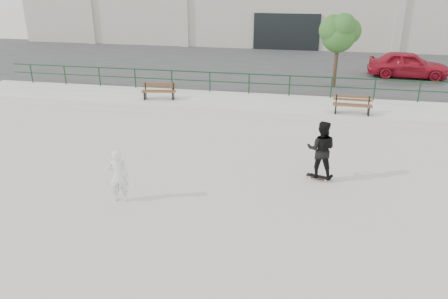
% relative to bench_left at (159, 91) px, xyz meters
% --- Properties ---
extents(ground, '(120.00, 120.00, 0.00)m').
position_rel_bench_left_xyz_m(ground, '(5.11, -9.06, -0.87)').
color(ground, beige).
rests_on(ground, ground).
extents(ledge, '(30.00, 3.00, 0.50)m').
position_rel_bench_left_xyz_m(ledge, '(5.11, 0.44, -0.62)').
color(ledge, beige).
rests_on(ledge, ground).
extents(parking_strip, '(60.00, 14.00, 0.50)m').
position_rel_bench_left_xyz_m(parking_strip, '(5.11, 8.94, -0.62)').
color(parking_strip, '#3A3A3A').
rests_on(parking_strip, ground).
extents(railing, '(28.00, 0.06, 1.03)m').
position_rel_bench_left_xyz_m(railing, '(5.11, 1.74, 0.37)').
color(railing, '#153C1F').
rests_on(railing, ledge).
extents(bench_left, '(1.68, 0.73, 0.75)m').
position_rel_bench_left_xyz_m(bench_left, '(0.00, 0.00, 0.00)').
color(bench_left, brown).
rests_on(bench_left, ledge).
extents(bench_right, '(1.66, 0.53, 0.76)m').
position_rel_bench_left_xyz_m(bench_right, '(8.93, -0.60, 0.00)').
color(bench_right, brown).
rests_on(bench_right, ledge).
extents(tree, '(2.14, 1.91, 3.81)m').
position_rel_bench_left_xyz_m(tree, '(8.36, 3.97, 2.49)').
color(tree, brown).
rests_on(tree, parking_strip).
extents(red_car, '(4.49, 2.09, 1.49)m').
position_rel_bench_left_xyz_m(red_car, '(12.52, 7.01, 0.37)').
color(red_car, '#A51425').
rests_on(red_car, parking_strip).
extents(skateboard, '(0.80, 0.41, 0.09)m').
position_rel_bench_left_xyz_m(skateboard, '(7.54, -6.33, -0.80)').
color(skateboard, black).
rests_on(skateboard, ground).
extents(standing_skater, '(0.98, 0.80, 1.88)m').
position_rel_bench_left_xyz_m(standing_skater, '(7.54, -6.33, 0.17)').
color(standing_skater, black).
rests_on(standing_skater, skateboard).
extents(seated_skater, '(0.64, 0.48, 1.60)m').
position_rel_bench_left_xyz_m(seated_skater, '(1.81, -8.89, -0.07)').
color(seated_skater, white).
rests_on(seated_skater, ground).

